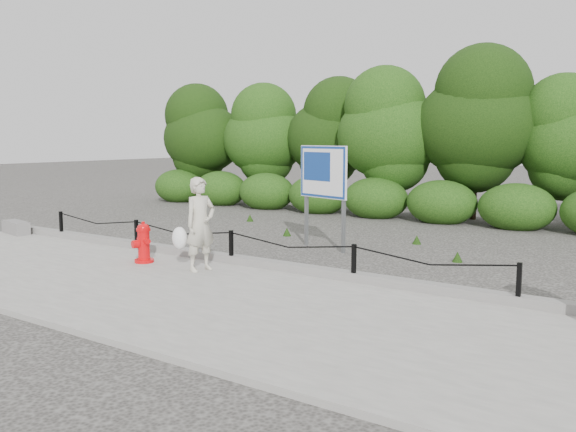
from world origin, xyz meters
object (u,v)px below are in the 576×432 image
Objects in this scene: fire_hydrant at (143,243)px; concrete_block at (16,227)px; advertising_sign at (323,177)px; pedestrian at (199,225)px.

concrete_block is (-5.03, 0.59, -0.21)m from fire_hydrant.
advertising_sign is (1.77, 3.34, 1.09)m from fire_hydrant.
pedestrian reaches higher than concrete_block.
pedestrian reaches higher than fire_hydrant.
concrete_block is 7.46m from advertising_sign.
advertising_sign is at bearing 21.98° from concrete_block.
fire_hydrant is at bearing -6.71° from concrete_block.
pedestrian is at bearing -4.69° from concrete_block.
pedestrian is 0.74× the size of advertising_sign.
fire_hydrant is 0.81× the size of concrete_block.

